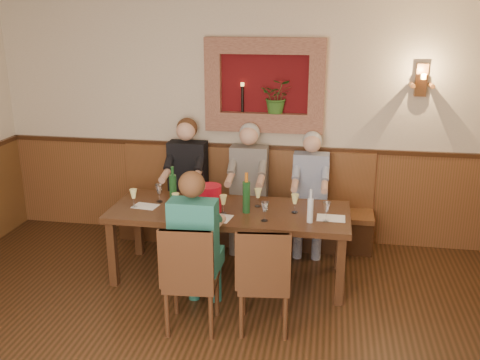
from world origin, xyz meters
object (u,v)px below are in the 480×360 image
(person_bench_mid, at_px, (248,197))
(spittoon_bucket, at_px, (210,198))
(person_bench_left, at_px, (187,192))
(wine_bottle_green_a, at_px, (246,196))
(water_bottle, at_px, (310,209))
(dining_table, at_px, (229,216))
(bench, at_px, (244,215))
(person_bench_right, at_px, (309,203))
(chair_near_left, at_px, (192,298))
(wine_bottle_green_b, at_px, (173,189))
(chair_near_right, at_px, (264,299))
(person_chair_front, at_px, (197,257))

(person_bench_mid, distance_m, spittoon_bucket, 1.00)
(person_bench_mid, xyz_separation_m, spittoon_bucket, (-0.24, -0.92, 0.28))
(person_bench_left, height_order, wine_bottle_green_a, person_bench_left)
(wine_bottle_green_a, relative_size, water_bottle, 1.26)
(dining_table, xyz_separation_m, person_bench_left, (-0.68, 0.84, -0.06))
(bench, bearing_deg, person_bench_right, -7.70)
(chair_near_left, xyz_separation_m, person_bench_right, (0.92, 1.82, 0.28))
(bench, xyz_separation_m, wine_bottle_green_b, (-0.60, -0.90, 0.59))
(wine_bottle_green_b, bearing_deg, water_bottle, -10.22)
(person_bench_right, bearing_deg, spittoon_bucket, -135.83)
(spittoon_bucket, distance_m, water_bottle, 1.00)
(chair_near_right, relative_size, water_bottle, 2.99)
(dining_table, xyz_separation_m, spittoon_bucket, (-0.18, -0.09, 0.21))
(person_bench_mid, relative_size, person_chair_front, 1.03)
(chair_near_left, relative_size, water_bottle, 3.04)
(chair_near_left, bearing_deg, person_bench_left, 101.90)
(bench, height_order, person_bench_right, person_bench_right)
(chair_near_left, bearing_deg, bench, 81.27)
(bench, bearing_deg, wine_bottle_green_b, -123.61)
(dining_table, xyz_separation_m, chair_near_right, (0.47, -0.89, -0.39))
(person_chair_front, bearing_deg, person_bench_left, 108.17)
(person_bench_left, height_order, person_bench_mid, person_bench_left)
(dining_table, distance_m, person_bench_right, 1.14)
(person_bench_left, height_order, person_bench_right, person_bench_left)
(water_bottle, bearing_deg, person_bench_mid, 125.93)
(wine_bottle_green_b, bearing_deg, bench, 56.39)
(person_bench_mid, distance_m, person_bench_right, 0.71)
(person_bench_mid, xyz_separation_m, person_chair_front, (-0.20, -1.61, -0.02))
(chair_near_left, xyz_separation_m, wine_bottle_green_a, (0.33, 0.92, 0.63))
(water_bottle, bearing_deg, chair_near_right, -116.82)
(bench, bearing_deg, wine_bottle_green_a, -79.70)
(chair_near_right, distance_m, person_bench_mid, 1.80)
(person_chair_front, xyz_separation_m, water_bottle, (0.96, 0.57, 0.30))
(water_bottle, bearing_deg, person_chair_front, -149.30)
(person_bench_right, bearing_deg, chair_near_left, -116.73)
(chair_near_left, relative_size, chair_near_right, 1.02)
(dining_table, xyz_separation_m, bench, (0.00, 0.94, -0.35))
(bench, height_order, person_bench_left, person_bench_left)
(dining_table, bearing_deg, bench, 90.00)
(dining_table, distance_m, chair_near_left, 1.06)
(person_bench_mid, bearing_deg, wine_bottle_green_a, -82.13)
(chair_near_left, bearing_deg, chair_near_right, 3.79)
(dining_table, distance_m, person_chair_front, 0.80)
(person_bench_left, bearing_deg, spittoon_bucket, -61.88)
(bench, height_order, person_chair_front, person_chair_front)
(chair_near_right, xyz_separation_m, wine_bottle_green_b, (-1.06, 0.94, 0.64))
(wine_bottle_green_b, distance_m, water_bottle, 1.43)
(wine_bottle_green_b, bearing_deg, person_bench_right, 30.10)
(chair_near_right, distance_m, water_bottle, 0.97)
(dining_table, height_order, wine_bottle_green_b, wine_bottle_green_b)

